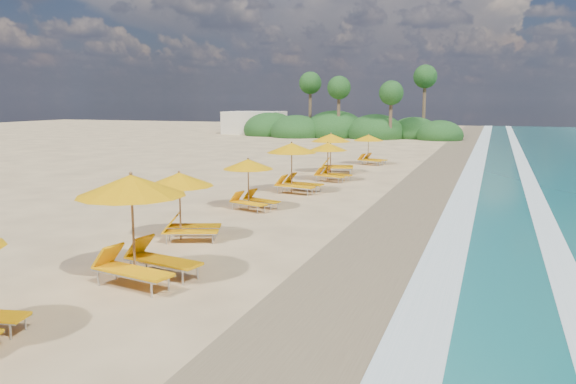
% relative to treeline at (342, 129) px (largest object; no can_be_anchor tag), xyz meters
% --- Properties ---
extents(ground, '(160.00, 160.00, 0.00)m').
position_rel_treeline_xyz_m(ground, '(9.94, -45.51, -1.00)').
color(ground, '#DABA80').
rests_on(ground, ground).
extents(wet_sand, '(4.00, 160.00, 0.01)m').
position_rel_treeline_xyz_m(wet_sand, '(13.94, -45.51, -0.99)').
color(wet_sand, '#8B7652').
rests_on(wet_sand, ground).
extents(surf_foam, '(4.00, 160.00, 0.01)m').
position_rel_treeline_xyz_m(surf_foam, '(16.64, -45.51, -0.97)').
color(surf_foam, white).
rests_on(surf_foam, ground).
extents(station_3, '(3.22, 3.08, 2.68)m').
position_rel_treeline_xyz_m(station_3, '(8.65, -52.46, 0.51)').
color(station_3, olive).
rests_on(station_3, ground).
extents(station_4, '(2.83, 2.78, 2.19)m').
position_rel_treeline_xyz_m(station_4, '(7.57, -48.43, 0.23)').
color(station_4, olive).
rests_on(station_4, ground).
extents(station_5, '(2.64, 2.58, 2.07)m').
position_rel_treeline_xyz_m(station_5, '(7.51, -43.16, 0.17)').
color(station_5, olive).
rests_on(station_5, ground).
extents(station_6, '(2.84, 2.69, 2.42)m').
position_rel_treeline_xyz_m(station_6, '(7.81, -38.69, 0.36)').
color(station_6, olive).
rests_on(station_6, ground).
extents(station_7, '(2.64, 2.56, 2.12)m').
position_rel_treeline_xyz_m(station_7, '(8.32, -34.43, 0.19)').
color(station_7, olive).
rests_on(station_7, ground).
extents(station_8, '(2.94, 2.83, 2.41)m').
position_rel_treeline_xyz_m(station_8, '(7.59, -31.11, 0.35)').
color(station_8, olive).
rests_on(station_8, ground).
extents(station_9, '(2.63, 2.57, 2.05)m').
position_rel_treeline_xyz_m(station_9, '(8.72, -25.99, 0.16)').
color(station_9, olive).
rests_on(station_9, ground).
extents(treeline, '(25.80, 8.80, 9.74)m').
position_rel_treeline_xyz_m(treeline, '(0.00, 0.00, 0.00)').
color(treeline, '#163D14').
rests_on(treeline, ground).
extents(beach_building, '(7.00, 5.00, 2.80)m').
position_rel_treeline_xyz_m(beach_building, '(-12.06, 2.49, 0.40)').
color(beach_building, beige).
rests_on(beach_building, ground).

